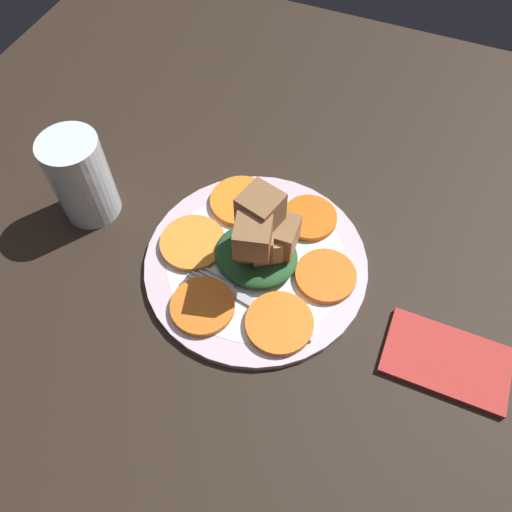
# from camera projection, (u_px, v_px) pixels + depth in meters

# --- Properties ---
(table_slab) EXTENTS (1.20, 1.20, 0.02)m
(table_slab) POSITION_uv_depth(u_px,v_px,m) (256.00, 268.00, 0.67)
(table_slab) COLOR black
(table_slab) RESTS_ON ground
(plate) EXTENTS (0.29, 0.29, 0.01)m
(plate) POSITION_uv_depth(u_px,v_px,m) (256.00, 262.00, 0.66)
(plate) COLOR silver
(plate) RESTS_ON table_slab
(carrot_slice_0) EXTENTS (0.08, 0.08, 0.01)m
(carrot_slice_0) POSITION_uv_depth(u_px,v_px,m) (326.00, 276.00, 0.64)
(carrot_slice_0) COLOR orange
(carrot_slice_0) RESTS_ON plate
(carrot_slice_1) EXTENTS (0.08, 0.08, 0.01)m
(carrot_slice_1) POSITION_uv_depth(u_px,v_px,m) (309.00, 218.00, 0.69)
(carrot_slice_1) COLOR #D45F13
(carrot_slice_1) RESTS_ON plate
(carrot_slice_2) EXTENTS (0.09, 0.09, 0.01)m
(carrot_slice_2) POSITION_uv_depth(u_px,v_px,m) (241.00, 201.00, 0.70)
(carrot_slice_2) COLOR orange
(carrot_slice_2) RESTS_ON plate
(carrot_slice_3) EXTENTS (0.09, 0.09, 0.01)m
(carrot_slice_3) POSITION_uv_depth(u_px,v_px,m) (193.00, 243.00, 0.66)
(carrot_slice_3) COLOR orange
(carrot_slice_3) RESTS_ON plate
(carrot_slice_4) EXTENTS (0.08, 0.08, 0.01)m
(carrot_slice_4) POSITION_uv_depth(u_px,v_px,m) (203.00, 306.00, 0.61)
(carrot_slice_4) COLOR orange
(carrot_slice_4) RESTS_ON plate
(carrot_slice_5) EXTENTS (0.08, 0.08, 0.01)m
(carrot_slice_5) POSITION_uv_depth(u_px,v_px,m) (279.00, 323.00, 0.60)
(carrot_slice_5) COLOR orange
(carrot_slice_5) RESTS_ON plate
(center_pile) EXTENTS (0.11, 0.10, 0.11)m
(center_pile) POSITION_uv_depth(u_px,v_px,m) (259.00, 242.00, 0.62)
(center_pile) COLOR #235128
(center_pile) RESTS_ON plate
(fork) EXTENTS (0.18, 0.05, 0.00)m
(fork) POSITION_uv_depth(u_px,v_px,m) (247.00, 300.00, 0.62)
(fork) COLOR #B2B2B7
(fork) RESTS_ON plate
(water_glass) EXTENTS (0.08, 0.08, 0.13)m
(water_glass) POSITION_uv_depth(u_px,v_px,m) (80.00, 180.00, 0.66)
(water_glass) COLOR silver
(water_glass) RESTS_ON table_slab
(napkin) EXTENTS (0.14, 0.09, 0.01)m
(napkin) POSITION_uv_depth(u_px,v_px,m) (446.00, 360.00, 0.59)
(napkin) COLOR #B2332D
(napkin) RESTS_ON table_slab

